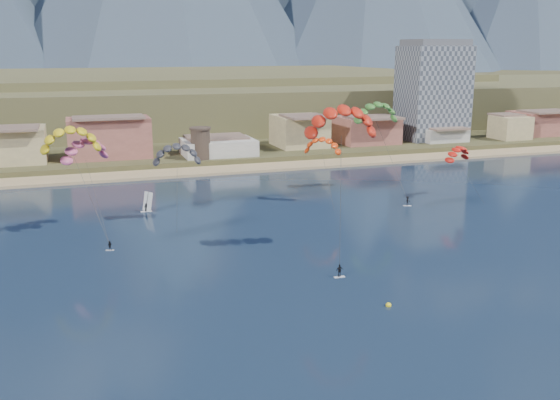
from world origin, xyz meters
The scene contains 16 objects.
ground centered at (0.00, 0.00, 0.00)m, with size 2400.00×2400.00×0.00m, color black.
beach centered at (0.00, 106.00, 0.25)m, with size 2200.00×12.00×0.90m.
land centered at (0.00, 560.00, 0.00)m, with size 2200.00×900.00×4.00m.
foothills centered at (22.39, 232.47, 9.08)m, with size 940.00×210.00×18.00m.
town centered at (-40.00, 122.00, 8.00)m, with size 400.00×24.00×12.00m.
apartment_tower centered at (85.00, 128.00, 17.82)m, with size 20.00×16.00×32.00m.
watchtower centered at (5.00, 114.00, 6.37)m, with size 5.82×5.82×8.60m.
kitesurfer_yellow centered at (-27.79, 57.52, 17.15)m, with size 10.52×12.92×20.70m.
kitesurfer_orange centered at (11.01, 35.70, 21.16)m, with size 12.12×14.29×24.78m.
kitesurfer_green centered at (36.21, 72.87, 18.02)m, with size 10.64×18.04×22.94m.
distant_kite_pink centered at (-25.65, 59.72, 15.01)m, with size 9.59×8.28×18.11m.
distant_kite_dark centered at (-9.93, 60.83, 13.24)m, with size 9.34×6.13×16.45m.
distant_kite_orange centered at (20.73, 66.32, 12.42)m, with size 8.28×7.65×15.45m.
distant_kite_red centered at (49.42, 60.98, 10.03)m, with size 7.92×6.86×13.21m.
windsurfer centered at (-14.77, 69.81, 1.24)m, with size 2.21×2.40×3.90m.
buoy centered at (8.12, 13.96, 0.12)m, with size 0.72×0.72×0.72m.
Camera 1 is at (-27.27, -48.96, 30.98)m, focal length 39.52 mm.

